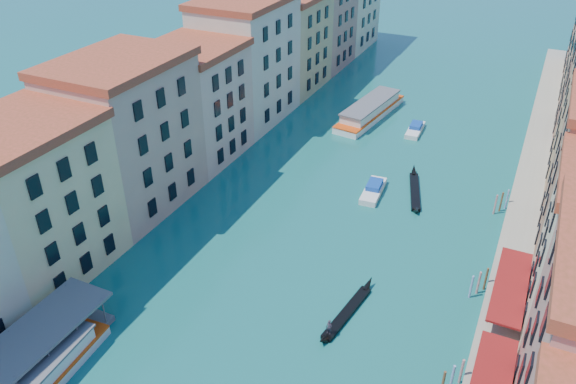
# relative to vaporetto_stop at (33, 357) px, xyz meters

# --- Properties ---
(left_bank_palazzos) EXTENTS (12.80, 128.40, 21.00)m
(left_bank_palazzos) POSITION_rel_vaporetto_stop_xyz_m (-10.00, 52.68, 8.27)
(left_bank_palazzos) COLOR beige
(left_bank_palazzos) RESTS_ON ground
(quay) EXTENTS (4.00, 140.00, 1.00)m
(quay) POSITION_rel_vaporetto_stop_xyz_m (38.00, 53.00, -0.94)
(quay) COLOR gray
(quay) RESTS_ON ground
(vaporetto_stop) EXTENTS (5.40, 16.40, 3.65)m
(vaporetto_stop) POSITION_rel_vaporetto_stop_xyz_m (0.00, 0.00, 0.00)
(vaporetto_stop) COLOR #5B5B5E
(vaporetto_stop) RESTS_ON ground
(mooring_poles_right) EXTENTS (1.44, 54.24, 3.20)m
(mooring_poles_right) POSITION_rel_vaporetto_stop_xyz_m (35.10, 16.80, -0.14)
(mooring_poles_right) COLOR #562F1D
(mooring_poles_right) RESTS_ON ground
(mooring_poles_left) EXTENTS (0.24, 8.24, 3.20)m
(mooring_poles_left) POSITION_rel_vaporetto_stop_xyz_m (-2.50, 0.00, -0.14)
(mooring_poles_left) COLOR #562F1D
(mooring_poles_left) RESTS_ON ground
(vaporetto_far) EXTENTS (7.12, 20.37, 2.97)m
(vaporetto_far) POSITION_rel_vaporetto_stop_xyz_m (9.68, 68.50, -0.10)
(vaporetto_far) COLOR white
(vaporetto_far) RESTS_ON ground
(gondola_fore) EXTENTS (2.53, 11.72, 2.34)m
(gondola_fore) POSITION_rel_vaporetto_stop_xyz_m (23.54, 18.91, -1.05)
(gondola_fore) COLOR black
(gondola_fore) RESTS_ON ground
(gondola_far) EXTENTS (4.57, 12.73, 1.84)m
(gondola_far) POSITION_rel_vaporetto_stop_xyz_m (23.67, 46.02, -1.06)
(gondola_far) COLOR black
(gondola_far) RESTS_ON ground
(motorboat_mid) EXTENTS (2.83, 7.41, 1.50)m
(motorboat_mid) POSITION_rel_vaporetto_stop_xyz_m (18.50, 43.25, -0.86)
(motorboat_mid) COLOR silver
(motorboat_mid) RESTS_ON ground
(motorboat_far) EXTENTS (2.44, 6.91, 1.41)m
(motorboat_far) POSITION_rel_vaporetto_stop_xyz_m (18.68, 65.71, -0.89)
(motorboat_far) COLOR silver
(motorboat_far) RESTS_ON ground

